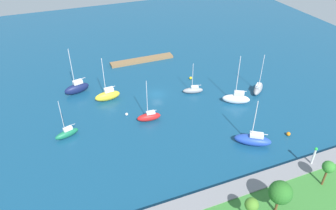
{
  "coord_description": "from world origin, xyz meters",
  "views": [
    {
      "loc": [
        22.06,
        63.1,
        41.92
      ],
      "look_at": [
        0.0,
        7.61,
        1.5
      ],
      "focal_mm": 33.62,
      "sensor_mm": 36.0,
      "label": 1
    }
  ],
  "objects_px": {
    "park_tree_west": "(252,205)",
    "sailboat_blue_near_pier": "(253,140)",
    "sailboat_gray_outer_mooring": "(193,90)",
    "sailboat_navy_inner_mooring": "(77,88)",
    "park_tree_mideast": "(280,193)",
    "mooring_buoy_white": "(127,114)",
    "park_tree_center": "(328,167)",
    "sailboat_gray_far_north": "(258,88)",
    "mooring_buoy_orange": "(288,134)",
    "sailboat_red_east_end": "(149,117)",
    "pier_dock": "(142,60)",
    "mooring_buoy_yellow": "(191,78)",
    "sailboat_yellow_west_end": "(108,95)",
    "sailboat_green_mid_basin": "(67,133)",
    "harbor_beacon": "(314,154)",
    "sailboat_white_far_south": "(236,98)"
  },
  "relations": [
    {
      "from": "mooring_buoy_orange",
      "to": "mooring_buoy_white",
      "type": "height_order",
      "value": "mooring_buoy_orange"
    },
    {
      "from": "sailboat_gray_outer_mooring",
      "to": "sailboat_red_east_end",
      "type": "bearing_deg",
      "value": 41.43
    },
    {
      "from": "sailboat_gray_outer_mooring",
      "to": "sailboat_navy_inner_mooring",
      "type": "relative_size",
      "value": 0.68
    },
    {
      "from": "sailboat_gray_far_north",
      "to": "mooring_buoy_white",
      "type": "distance_m",
      "value": 33.66
    },
    {
      "from": "park_tree_center",
      "to": "sailboat_gray_outer_mooring",
      "type": "distance_m",
      "value": 37.0
    },
    {
      "from": "park_tree_west",
      "to": "sailboat_blue_near_pier",
      "type": "relative_size",
      "value": 0.47
    },
    {
      "from": "park_tree_center",
      "to": "sailboat_navy_inner_mooring",
      "type": "bearing_deg",
      "value": -54.33
    },
    {
      "from": "sailboat_green_mid_basin",
      "to": "sailboat_blue_near_pier",
      "type": "distance_m",
      "value": 37.8
    },
    {
      "from": "sailboat_gray_outer_mooring",
      "to": "sailboat_navy_inner_mooring",
      "type": "height_order",
      "value": "sailboat_navy_inner_mooring"
    },
    {
      "from": "sailboat_yellow_west_end",
      "to": "sailboat_gray_far_north",
      "type": "distance_m",
      "value": 37.5
    },
    {
      "from": "sailboat_green_mid_basin",
      "to": "mooring_buoy_yellow",
      "type": "distance_m",
      "value": 36.19
    },
    {
      "from": "pier_dock",
      "to": "sailboat_gray_outer_mooring",
      "type": "bearing_deg",
      "value": 106.2
    },
    {
      "from": "harbor_beacon",
      "to": "mooring_buoy_orange",
      "type": "relative_size",
      "value": 4.43
    },
    {
      "from": "sailboat_gray_far_north",
      "to": "mooring_buoy_orange",
      "type": "relative_size",
      "value": 12.03
    },
    {
      "from": "park_tree_mideast",
      "to": "sailboat_white_far_south",
      "type": "height_order",
      "value": "sailboat_white_far_south"
    },
    {
      "from": "sailboat_white_far_south",
      "to": "sailboat_yellow_west_end",
      "type": "bearing_deg",
      "value": 5.02
    },
    {
      "from": "sailboat_blue_near_pier",
      "to": "park_tree_center",
      "type": "bearing_deg",
      "value": 139.82
    },
    {
      "from": "harbor_beacon",
      "to": "mooring_buoy_yellow",
      "type": "height_order",
      "value": "harbor_beacon"
    },
    {
      "from": "sailboat_yellow_west_end",
      "to": "sailboat_red_east_end",
      "type": "xyz_separation_m",
      "value": [
        -6.62,
        11.55,
        -0.33
      ]
    },
    {
      "from": "park_tree_mideast",
      "to": "sailboat_navy_inner_mooring",
      "type": "bearing_deg",
      "value": -64.59
    },
    {
      "from": "mooring_buoy_orange",
      "to": "park_tree_center",
      "type": "bearing_deg",
      "value": 71.77
    },
    {
      "from": "park_tree_west",
      "to": "sailboat_white_far_south",
      "type": "xyz_separation_m",
      "value": [
        -16.43,
        -29.62,
        -3.62
      ]
    },
    {
      "from": "sailboat_navy_inner_mooring",
      "to": "sailboat_green_mid_basin",
      "type": "relative_size",
      "value": 1.35
    },
    {
      "from": "pier_dock",
      "to": "park_tree_mideast",
      "type": "relative_size",
      "value": 3.18
    },
    {
      "from": "park_tree_mideast",
      "to": "sailboat_gray_far_north",
      "type": "distance_m",
      "value": 37.68
    },
    {
      "from": "sailboat_green_mid_basin",
      "to": "sailboat_white_far_south",
      "type": "bearing_deg",
      "value": 159.54
    },
    {
      "from": "pier_dock",
      "to": "mooring_buoy_yellow",
      "type": "height_order",
      "value": "mooring_buoy_yellow"
    },
    {
      "from": "park_tree_mideast",
      "to": "mooring_buoy_orange",
      "type": "distance_m",
      "value": 22.04
    },
    {
      "from": "park_tree_mideast",
      "to": "sailboat_red_east_end",
      "type": "xyz_separation_m",
      "value": [
        9.99,
        -30.84,
        -4.48
      ]
    },
    {
      "from": "sailboat_green_mid_basin",
      "to": "mooring_buoy_white",
      "type": "relative_size",
      "value": 13.61
    },
    {
      "from": "mooring_buoy_yellow",
      "to": "sailboat_blue_near_pier",
      "type": "bearing_deg",
      "value": 90.5
    },
    {
      "from": "sailboat_blue_near_pier",
      "to": "mooring_buoy_white",
      "type": "xyz_separation_m",
      "value": [
        20.83,
        -18.82,
        -0.84
      ]
    },
    {
      "from": "park_tree_center",
      "to": "sailboat_gray_outer_mooring",
      "type": "relative_size",
      "value": 0.61
    },
    {
      "from": "mooring_buoy_orange",
      "to": "sailboat_red_east_end",
      "type": "bearing_deg",
      "value": -31.93
    },
    {
      "from": "sailboat_green_mid_basin",
      "to": "park_tree_center",
      "type": "bearing_deg",
      "value": 124.26
    },
    {
      "from": "harbor_beacon",
      "to": "park_tree_west",
      "type": "xyz_separation_m",
      "value": [
        17.25,
        5.87,
        1.3
      ]
    },
    {
      "from": "sailboat_red_east_end",
      "to": "sailboat_blue_near_pier",
      "type": "relative_size",
      "value": 0.98
    },
    {
      "from": "sailboat_blue_near_pier",
      "to": "mooring_buoy_yellow",
      "type": "relative_size",
      "value": 13.37
    },
    {
      "from": "park_tree_mideast",
      "to": "sailboat_blue_near_pier",
      "type": "bearing_deg",
      "value": -113.11
    },
    {
      "from": "pier_dock",
      "to": "mooring_buoy_yellow",
      "type": "relative_size",
      "value": 24.78
    },
    {
      "from": "sailboat_gray_outer_mooring",
      "to": "sailboat_blue_near_pier",
      "type": "xyz_separation_m",
      "value": [
        -2.69,
        21.97,
        0.31
      ]
    },
    {
      "from": "park_tree_mideast",
      "to": "park_tree_center",
      "type": "bearing_deg",
      "value": -171.97
    },
    {
      "from": "park_tree_mideast",
      "to": "mooring_buoy_white",
      "type": "relative_size",
      "value": 9.13
    },
    {
      "from": "pier_dock",
      "to": "mooring_buoy_white",
      "type": "bearing_deg",
      "value": 64.95
    },
    {
      "from": "pier_dock",
      "to": "park_tree_center",
      "type": "height_order",
      "value": "park_tree_center"
    },
    {
      "from": "sailboat_gray_outer_mooring",
      "to": "sailboat_navy_inner_mooring",
      "type": "bearing_deg",
      "value": -6.38
    },
    {
      "from": "mooring_buoy_white",
      "to": "park_tree_center",
      "type": "bearing_deg",
      "value": 126.98
    },
    {
      "from": "sailboat_green_mid_basin",
      "to": "pier_dock",
      "type": "bearing_deg",
      "value": -149.41
    },
    {
      "from": "park_tree_west",
      "to": "sailboat_navy_inner_mooring",
      "type": "height_order",
      "value": "sailboat_navy_inner_mooring"
    },
    {
      "from": "sailboat_gray_far_north",
      "to": "mooring_buoy_orange",
      "type": "distance_m",
      "value": 17.37
    }
  ]
}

